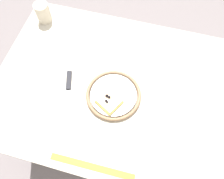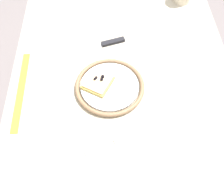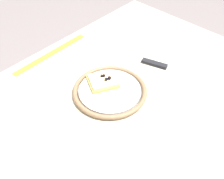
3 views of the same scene
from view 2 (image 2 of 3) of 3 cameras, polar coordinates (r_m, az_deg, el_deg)
The scene contains 7 objects.
ground_plane at distance 1.51m, azimuth 1.60°, elevation -15.81°, with size 6.00×6.00×0.00m, color slate.
dining_table at distance 0.95m, azimuth 2.45°, elevation -4.13°, with size 1.13×0.77×0.70m.
plate at distance 0.88m, azimuth -0.50°, elevation 0.69°, with size 0.23×0.23×0.02m.
pizza_slice_near at distance 0.88m, azimuth -3.02°, elevation 1.58°, with size 0.12×0.12×0.03m.
knife at distance 1.01m, azimuth -1.56°, elevation 9.71°, with size 0.09×0.24×0.01m.
fork at distance 0.80m, azimuth 0.91°, elevation -10.93°, with size 0.09×0.19×0.00m.
measuring_tape at distance 0.94m, azimuth -18.96°, elevation -0.09°, with size 0.32×0.02×0.00m, color yellow.
Camera 2 is at (-0.47, 0.06, 1.44)m, focal length 42.63 mm.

